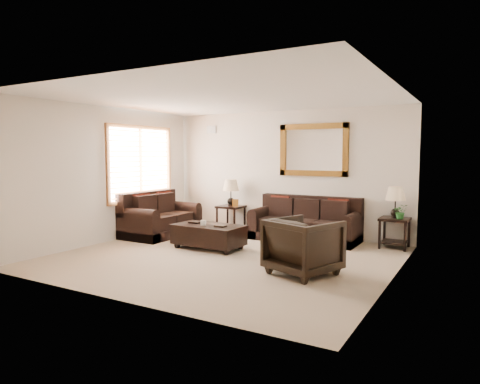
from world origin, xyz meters
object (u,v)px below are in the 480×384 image
Objects in this scene: sofa at (305,225)px; end_table_left at (231,198)px; coffee_table at (208,234)px; end_table_right at (395,208)px; armchair at (303,243)px; loveseat at (159,219)px.

end_table_left is (-1.85, 0.12, 0.45)m from sofa.
end_table_right is at bearing 32.66° from coffee_table.
sofa reaches higher than coffee_table.
end_table_left is 3.58m from end_table_right.
armchair is at bearing -42.41° from end_table_left.
end_table_left is at bearing -42.79° from loveseat.
loveseat is at bearing -165.56° from end_table_right.
end_table_right is 2.67m from armchair.
sofa is at bearing 54.24° from coffee_table.
sofa is 2.55m from armchair.
end_table_left is (1.11, 1.20, 0.43)m from loveseat.
coffee_table is (0.57, -1.77, -0.50)m from end_table_left.
loveseat is at bearing -132.79° from end_table_left.
coffee_table is (-3.00, -1.78, -0.47)m from end_table_right.
end_table_right is (1.72, 0.13, 0.43)m from sofa.
loveseat is 1.78m from coffee_table.
end_table_right is 0.86× the size of coffee_table.
coffee_table is at bearing -72.03° from end_table_left.
end_table_right is at bearing -88.08° from armchair.
sofa is 2.38× the size of armchair.
sofa is 1.83× the size of end_table_left.
coffee_table is at bearing -108.74° from loveseat.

